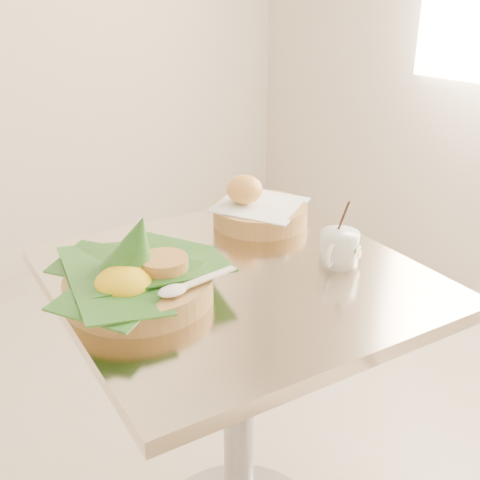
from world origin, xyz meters
TOP-DOWN VIEW (x-y plane):
  - cafe_table at (0.17, 0.02)m, footprint 0.79×0.79m
  - rice_basket at (-0.04, 0.06)m, footprint 0.34×0.34m
  - bread_basket at (0.37, 0.20)m, footprint 0.26×0.26m
  - coffee_mug at (0.36, -0.07)m, footprint 0.11×0.08m

SIDE VIEW (x-z plane):
  - cafe_table at x=0.17m, z-range 0.15..0.90m
  - bread_basket at x=0.37m, z-range 0.73..0.84m
  - coffee_mug at x=0.36m, z-range 0.72..0.86m
  - rice_basket at x=-0.04m, z-range 0.71..0.88m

